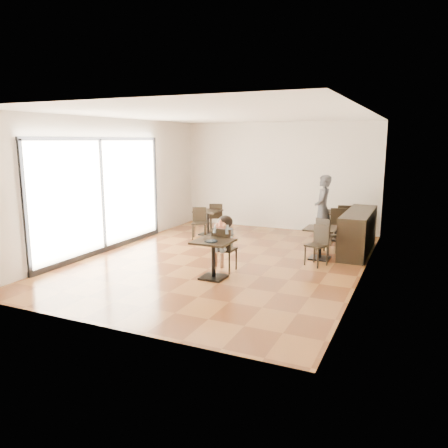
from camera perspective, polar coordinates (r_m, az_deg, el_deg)
The scene contains 23 objects.
floor at distance 9.92m, azimuth -0.05°, elevation -4.71°, with size 6.00×8.00×0.01m, color brown.
ceiling at distance 9.56m, azimuth -0.06°, elevation 14.08°, with size 6.00×8.00×0.01m, color white.
wall_back at distance 13.34m, azimuth 7.14°, elevation 6.23°, with size 6.00×0.01×3.20m, color beige.
wall_front at distance 6.23m, azimuth -15.51°, elevation 0.60°, with size 6.00×0.01×3.20m, color beige.
wall_left at distance 11.19m, azimuth -14.23°, elevation 5.09°, with size 0.01×8.00×3.20m, color beige.
wall_right at distance 8.81m, azimuth 18.03°, elevation 3.39°, with size 0.01×8.00×3.20m, color beige.
storefront_window at distance 10.80m, azimuth -15.71°, elevation 3.75°, with size 0.04×4.50×2.60m, color white.
child_table at distance 8.53m, azimuth -1.40°, elevation -4.66°, with size 0.72×0.72×0.77m, color black, non-canonical shape.
child_chair at distance 8.99m, azimuth 0.13°, elevation -3.32°, with size 0.41×0.41×0.92m, color black, non-canonical shape.
child at distance 8.96m, azimuth 0.13°, elevation -2.59°, with size 0.41×0.58×1.16m, color slate, non-canonical shape.
plate at distance 8.35m, azimuth -1.71°, elevation -2.24°, with size 0.26×0.26×0.02m, color black.
pizza_slice at distance 8.70m, azimuth -0.38°, elevation -0.14°, with size 0.27×0.21×0.06m, color tan, non-canonical shape.
adult_patron at distance 11.86m, azimuth 12.76°, elevation 1.99°, with size 0.65×0.42×1.77m, color #3C3C41.
cafe_table_mid at distance 10.14m, azimuth 12.42°, elevation -2.51°, with size 0.68×0.68×0.72m, color black, non-canonical shape.
cafe_table_left at distance 12.46m, azimuth -2.10°, elevation 0.19°, with size 0.67×0.67×0.71m, color black, non-canonical shape.
cafe_table_back at distance 12.17m, azimuth 14.43°, elevation -0.24°, with size 0.73×0.73×0.77m, color black, non-canonical shape.
chair_mid_a at distance 10.65m, azimuth 13.28°, elevation -1.51°, with size 0.39×0.39×0.87m, color black, non-canonical shape.
chair_mid_b at distance 9.60m, azimuth 11.98°, elevation -2.81°, with size 0.39×0.39×0.87m, color black, non-canonical shape.
chair_left_a at distance 12.93m, azimuth -1.02°, elevation 0.91°, with size 0.38×0.38×0.85m, color black, non-canonical shape.
chair_left_b at distance 11.96m, azimuth -3.28°, elevation 0.07°, with size 0.38×0.38×0.85m, color black, non-canonical shape.
chair_back_a at distance 12.53m, azimuth 15.48°, elevation 0.38°, with size 0.42×0.42×0.93m, color black, non-canonical shape.
chair_back_b at distance 11.60m, azimuth 14.73°, elevation -0.41°, with size 0.42×0.42×0.93m, color black, non-canonical shape.
service_counter at distance 10.99m, azimuth 17.11°, elevation -0.97°, with size 0.60×2.40×1.00m, color black.
Camera 1 is at (3.96, -8.69, 2.68)m, focal length 35.00 mm.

